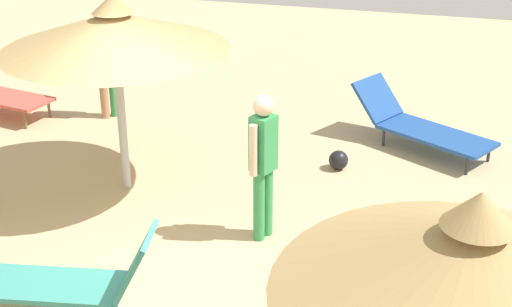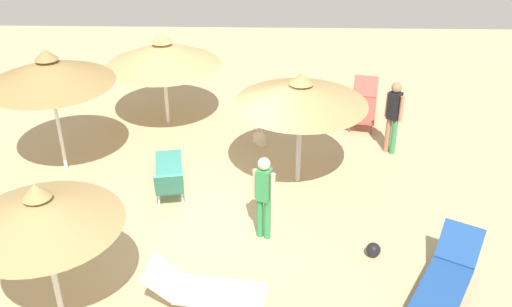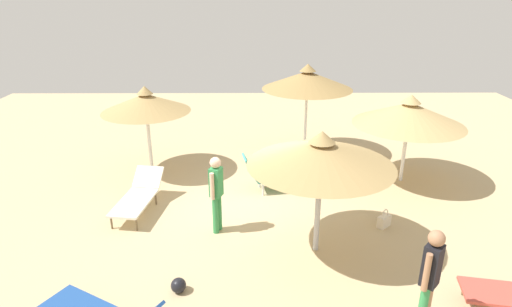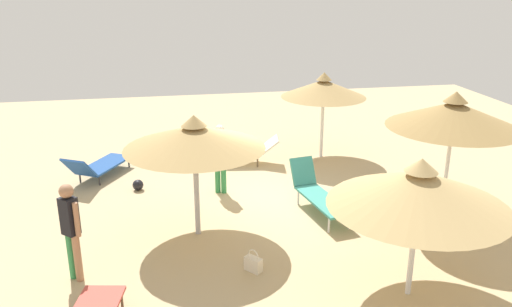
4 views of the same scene
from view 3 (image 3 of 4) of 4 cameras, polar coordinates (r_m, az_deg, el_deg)
The scene contains 11 objects.
ground at distance 10.21m, azimuth 0.27°, elevation -8.05°, with size 24.00×24.00×0.10m, color tan.
parasol_umbrella_far_right at distance 12.03m, azimuth -14.44°, elevation 6.56°, with size 2.40×2.40×2.48m.
parasol_umbrella_near_right at distance 8.02m, azimuth 8.64°, elevation -0.02°, with size 2.77×2.77×2.52m.
parasol_umbrella_center at distance 12.97m, azimuth 6.84°, elevation 9.67°, with size 2.70×2.70×2.84m.
parasol_umbrella_edge at distance 11.80m, azimuth 19.69°, elevation 5.02°, with size 2.87×2.87×2.39m.
lounge_chair_front at distance 11.07m, azimuth 3.14°, elevation -2.74°, with size 0.92×2.17×1.00m.
lounge_chair_near_left at distance 10.46m, azimuth -15.37°, elevation -5.35°, with size 2.00×0.94×0.76m.
person_standing_far_right at distance 6.98m, azimuth 22.09°, elevation -14.84°, with size 0.36×0.34×1.79m.
person_standing_near_right at distance 9.05m, azimuth -5.29°, elevation -4.87°, with size 0.41×0.30×1.72m.
handbag at distance 9.97m, azimuth 16.64°, elevation -8.54°, with size 0.33×0.35×0.43m.
beach_ball at distance 7.89m, azimuth -10.26°, elevation -16.85°, with size 0.27×0.27×0.27m, color black.
Camera 3 is at (8.89, -0.11, 4.98)m, focal length 30.13 mm.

